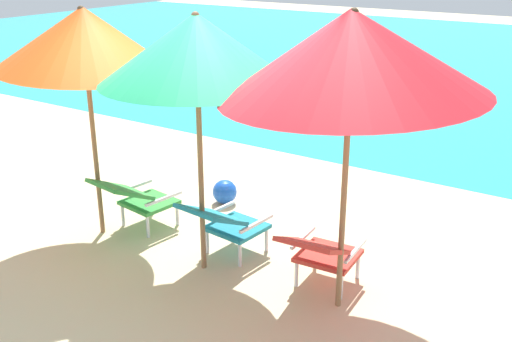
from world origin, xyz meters
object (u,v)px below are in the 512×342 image
(beach_umbrella_left, at_px, (84,38))
(beach_umbrella_right, at_px, (352,53))
(lounge_chair_center, at_px, (225,222))
(beach_umbrella_center, at_px, (196,49))
(beach_ball, at_px, (225,192))
(lounge_chair_right, at_px, (321,251))
(lounge_chair_left, at_px, (136,197))

(beach_umbrella_left, height_order, beach_umbrella_right, beach_umbrella_right)
(beach_umbrella_right, bearing_deg, lounge_chair_center, 173.65)
(beach_umbrella_center, distance_m, beach_ball, 2.53)
(beach_umbrella_left, bearing_deg, beach_umbrella_center, -0.15)
(lounge_chair_right, relative_size, beach_umbrella_center, 0.37)
(lounge_chair_left, distance_m, beach_umbrella_center, 2.07)
(lounge_chair_right, height_order, beach_umbrella_center, beach_umbrella_center)
(beach_umbrella_right, height_order, beach_ball, beach_umbrella_right)
(lounge_chair_left, distance_m, beach_umbrella_right, 3.09)
(lounge_chair_left, relative_size, lounge_chair_right, 1.04)
(lounge_chair_center, height_order, beach_umbrella_right, beach_umbrella_right)
(beach_umbrella_center, height_order, beach_umbrella_right, beach_umbrella_right)
(beach_ball, bearing_deg, beach_umbrella_center, -61.51)
(lounge_chair_left, xyz_separation_m, lounge_chair_center, (1.18, 0.02, 0.00))
(lounge_chair_right, bearing_deg, lounge_chair_left, 179.87)
(lounge_chair_left, relative_size, beach_umbrella_left, 0.38)
(beach_ball, bearing_deg, beach_umbrella_left, -115.55)
(beach_ball, bearing_deg, lounge_chair_center, -53.64)
(lounge_chair_right, relative_size, beach_ball, 3.05)
(lounge_chair_left, bearing_deg, beach_umbrella_left, -140.34)
(lounge_chair_center, distance_m, beach_umbrella_left, 2.27)
(beach_umbrella_right, bearing_deg, beach_ball, 149.51)
(beach_ball, bearing_deg, lounge_chair_right, -30.97)
(lounge_chair_left, relative_size, lounge_chair_center, 1.02)
(beach_umbrella_center, bearing_deg, lounge_chair_left, 167.34)
(lounge_chair_center, xyz_separation_m, beach_umbrella_center, (-0.07, -0.27, 1.73))
(lounge_chair_right, height_order, beach_umbrella_right, beach_umbrella_right)
(lounge_chair_center, relative_size, beach_ball, 3.11)
(lounge_chair_left, height_order, lounge_chair_right, same)
(beach_umbrella_center, distance_m, beach_umbrella_right, 1.40)
(beach_umbrella_left, distance_m, beach_ball, 2.49)
(lounge_chair_center, distance_m, beach_ball, 1.41)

